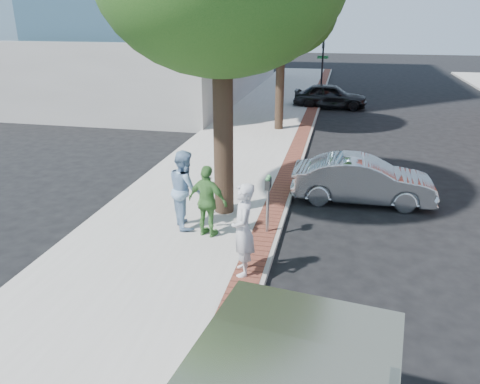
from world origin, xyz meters
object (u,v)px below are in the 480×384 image
(person_officer, at_px, (185,189))
(parking_meter, at_px, (268,192))
(person_gray, at_px, (243,230))
(sedan_silver, at_px, (363,180))
(bg_car, at_px, (330,96))
(person_green, at_px, (208,201))

(person_officer, bearing_deg, parking_meter, -118.84)
(person_gray, distance_m, sedan_silver, 5.63)
(parking_meter, height_order, bg_car, parking_meter)
(person_gray, height_order, bg_car, person_gray)
(person_gray, distance_m, person_officer, 2.77)
(person_officer, distance_m, sedan_silver, 5.38)
(sedan_silver, bearing_deg, person_officer, 123.49)
(person_gray, xyz_separation_m, person_officer, (-1.91, 2.00, 0.00))
(parking_meter, relative_size, person_officer, 0.74)
(person_green, xyz_separation_m, bg_car, (2.23, 18.13, -0.32))
(parking_meter, distance_m, person_green, 1.47)
(person_officer, height_order, bg_car, person_officer)
(person_officer, bearing_deg, bg_car, -39.84)
(person_officer, bearing_deg, person_green, -152.11)
(parking_meter, distance_m, bg_car, 17.66)
(person_officer, relative_size, bg_car, 0.47)
(parking_meter, bearing_deg, sedan_silver, 51.52)
(person_gray, bearing_deg, parking_meter, 161.19)
(person_green, height_order, sedan_silver, person_green)
(person_gray, xyz_separation_m, sedan_silver, (2.52, 5.01, -0.47))
(person_green, bearing_deg, person_gray, 142.74)
(parking_meter, bearing_deg, person_officer, -178.46)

